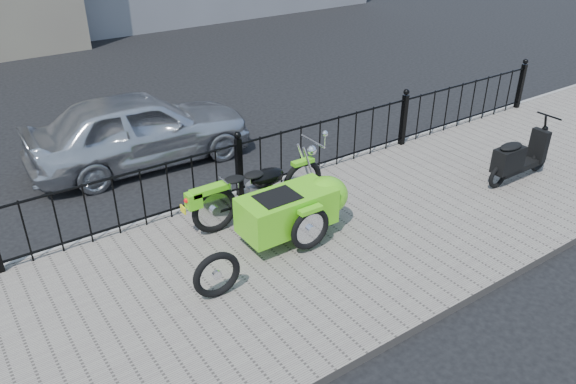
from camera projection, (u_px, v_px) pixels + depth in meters
ground at (287, 239)px, 7.96m from camera, size 120.00×120.00×0.00m
sidewalk at (308, 252)px, 7.57m from camera, size 30.00×3.80×0.12m
curb at (236, 195)px, 8.97m from camera, size 30.00×0.10×0.12m
iron_fence at (239, 168)px, 8.61m from camera, size 14.11×0.11×1.08m
motorcycle_sidecar at (292, 202)px, 7.68m from camera, size 2.28×1.48×0.98m
scooter at (517, 159)px, 9.09m from camera, size 1.49×0.43×1.01m
spare_tire at (217, 275)px, 6.53m from camera, size 0.61×0.11×0.60m
sedan_car at (140, 129)px, 9.82m from camera, size 3.93×1.71×1.32m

